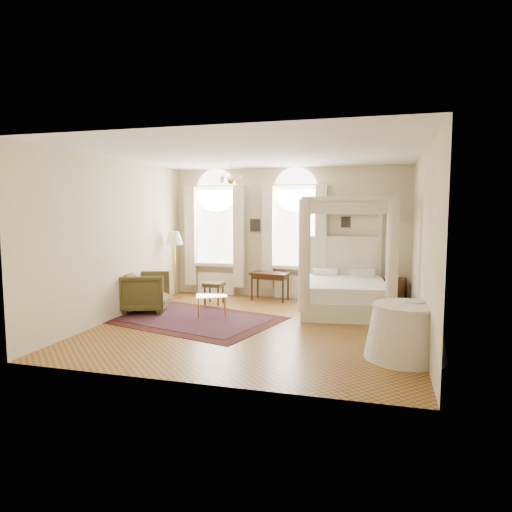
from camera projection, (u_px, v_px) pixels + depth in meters
The scene contains 18 objects.
ground at pixel (256, 326), 8.85m from camera, with size 6.00×6.00×0.00m, color #8F5F29.
room_walls at pixel (256, 224), 8.64m from camera, with size 6.00×6.00×6.00m.
window_left at pixel (215, 239), 11.95m from camera, with size 1.62×0.27×3.29m.
window_right at pixel (294, 240), 11.39m from camera, with size 1.62×0.27×3.29m.
chandelier at pixel (231, 180), 9.93m from camera, with size 0.51×0.45×0.50m.
wall_pictures at pixel (291, 224), 11.47m from camera, with size 2.54×0.03×0.39m.
canopy_bed at pixel (345, 286), 10.06m from camera, with size 2.16×2.53×2.51m.
nightstand at pixel (395, 292), 10.69m from camera, with size 0.46×0.41×0.65m, color #39220F.
nightstand_lamp at pixel (392, 267), 10.59m from camera, with size 0.29×0.29×0.42m.
writing_desk at pixel (270, 277), 11.29m from camera, with size 0.99×0.61×0.70m.
laptop at pixel (276, 272), 11.22m from camera, with size 0.30×0.19×0.02m, color black.
stool at pixel (214, 286), 10.93m from camera, with size 0.45×0.45×0.51m.
armchair at pixel (146, 292), 10.09m from camera, with size 0.93×0.96×0.88m, color #443E1D.
coffee_table at pixel (212, 297), 9.71m from camera, with size 0.77×0.67×0.44m.
floor_lamp at pixel (174, 242), 11.40m from camera, with size 0.44×0.44×1.70m.
oriental_rug at pixel (195, 319), 9.38m from camera, with size 3.79×3.15×0.01m.
side_table at pixel (406, 332), 6.93m from camera, with size 1.23×1.23×0.84m.
book at pixel (411, 302), 6.99m from camera, with size 0.19×0.25×0.02m, color black.
Camera 1 is at (2.32, -8.34, 2.29)m, focal length 32.00 mm.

